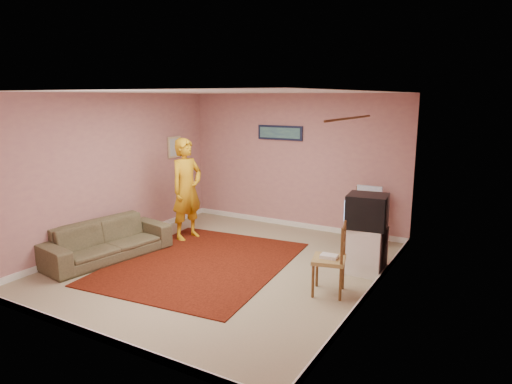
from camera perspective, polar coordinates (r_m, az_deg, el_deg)
The scene contains 26 objects.
ground at distance 7.09m, azimuth -4.08°, elevation -9.16°, with size 5.00×5.00×0.00m, color tan.
wall_back at distance 8.89m, azimuth 4.80°, elevation 3.80°, with size 4.50×0.02×2.60m, color tan.
wall_front at distance 4.92m, azimuth -20.74°, elevation -3.51°, with size 4.50×0.02×2.60m, color tan.
wall_left at distance 8.20m, azimuth -17.42°, elevation 2.61°, with size 0.02×5.00×2.60m, color tan.
wall_right at distance 5.81m, azimuth 14.50°, elevation -0.84°, with size 0.02×5.00×2.60m, color tan.
ceiling at distance 6.62m, azimuth -4.42°, elevation 12.35°, with size 4.50×5.00×0.02m, color white.
baseboard_back at distance 9.14m, azimuth 4.64°, elevation -3.99°, with size 4.50×0.02×0.10m, color white.
baseboard_front at distance 5.38m, azimuth -19.65°, elevation -16.45°, with size 4.50×0.02×0.10m, color white.
baseboard_left at distance 8.47m, azimuth -16.86°, elevation -5.77°, with size 0.02×5.00×0.10m, color white.
baseboard_right at distance 6.20m, azimuth 13.80°, elevation -12.18°, with size 0.02×5.00×0.10m, color white.
window at distance 4.94m, azimuth 11.72°, elevation -1.14°, with size 0.01×1.10×1.50m, color black.
curtain_sheer at distance 4.85m, azimuth 10.91°, elevation -3.78°, with size 0.01×0.75×2.10m, color white.
curtain_floral at distance 5.50m, azimuth 13.14°, elevation -2.01°, with size 0.01×0.35×2.10m, color silver.
curtain_rod at distance 4.83m, azimuth 11.65°, elevation 9.02°, with size 0.02×0.02×1.40m, color brown.
picture_back at distance 8.93m, azimuth 3.01°, elevation 7.41°, with size 0.95×0.04×0.28m.
picture_left at distance 9.29m, azimuth -10.14°, elevation 5.55°, with size 0.04×0.38×0.42m.
area_rug at distance 7.22m, azimuth -6.80°, elevation -8.77°, with size 2.47×3.08×0.02m, color black.
tv_cabinet at distance 6.90m, azimuth 13.50°, elevation -7.04°, with size 0.54×0.49×0.69m, color white.
crt_tv at distance 6.74m, azimuth 13.69°, elevation -2.32°, with size 0.62×0.57×0.48m.
chair_a at distance 8.15m, azimuth 13.78°, elevation -2.24°, with size 0.56×0.54×0.54m.
dvd_player at distance 8.16m, azimuth 13.76°, elevation -2.68°, with size 0.39×0.28×0.07m, color #AFAFB4.
blue_throw at distance 8.16m, azimuth 13.97°, elevation -0.83°, with size 0.44×0.05×0.46m, color #8FB5EA.
chair_b at distance 6.01m, azimuth 9.14°, elevation -7.28°, with size 0.50×0.52×0.52m.
game_console at distance 6.04m, azimuth 9.11°, elevation -7.94°, with size 0.22×0.16×0.04m, color white.
sofa at distance 7.67m, azimuth -18.16°, elevation -5.75°, with size 2.03×0.79×0.59m, color brown.
person at distance 8.25m, azimuth -8.65°, elevation 0.35°, with size 0.67×0.44×1.83m, color #CB9113.
Camera 1 is at (3.71, -5.49, 2.54)m, focal length 32.00 mm.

